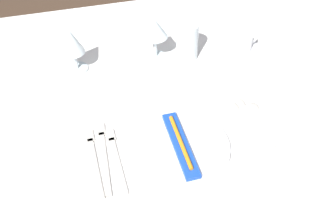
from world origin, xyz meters
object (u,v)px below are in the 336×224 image
(dinner_plate, at_px, (180,148))
(wine_glass_centre, at_px, (155,30))
(fork_outer, at_px, (116,157))
(coffee_cup_left, at_px, (241,40))
(fork_salad, at_px, (94,159))
(dinner_knife, at_px, (236,133))
(spoon_dessert, at_px, (251,120))
(drink_tumbler, at_px, (187,41))
(spoon_tea, at_px, (263,122))
(wine_glass_left, at_px, (72,43))
(spoon_soup, at_px, (242,123))
(fork_inner, at_px, (104,154))
(toothbrush_package, at_px, (180,144))

(dinner_plate, height_order, wine_glass_centre, wine_glass_centre)
(fork_outer, height_order, coffee_cup_left, coffee_cup_left)
(fork_salad, height_order, dinner_knife, same)
(dinner_plate, xyz_separation_m, spoon_dessert, (0.21, 0.05, -0.01))
(wine_glass_centre, height_order, drink_tumbler, wine_glass_centre)
(spoon_tea, bearing_deg, coffee_cup_left, 78.93)
(spoon_dessert, relative_size, wine_glass_left, 1.60)
(dinner_plate, relative_size, wine_glass_left, 1.72)
(fork_salad, relative_size, coffee_cup_left, 2.14)
(dinner_knife, distance_m, spoon_soup, 0.04)
(spoon_tea, distance_m, coffee_cup_left, 0.33)
(dinner_knife, relative_size, spoon_dessert, 1.02)
(dinner_knife, xyz_separation_m, spoon_dessert, (0.06, 0.03, -0.00))
(spoon_soup, relative_size, coffee_cup_left, 2.13)
(dinner_knife, distance_m, spoon_tea, 0.09)
(fork_inner, relative_size, coffee_cup_left, 2.25)
(fork_inner, xyz_separation_m, wine_glass_left, (-0.03, 0.35, 0.10))
(fork_outer, bearing_deg, spoon_tea, 2.33)
(wine_glass_centre, bearing_deg, drink_tumbler, -13.88)
(spoon_dessert, bearing_deg, fork_salad, -176.66)
(dinner_plate, height_order, spoon_dessert, dinner_plate)
(fork_inner, height_order, spoon_tea, spoon_tea)
(spoon_dessert, distance_m, coffee_cup_left, 0.32)
(spoon_tea, height_order, drink_tumbler, drink_tumbler)
(fork_outer, height_order, spoon_tea, spoon_tea)
(fork_salad, bearing_deg, dinner_knife, -1.28)
(toothbrush_package, bearing_deg, spoon_dessert, 13.63)
(wine_glass_left, distance_m, drink_tumbler, 0.35)
(fork_inner, relative_size, spoon_dessert, 0.99)
(dinner_knife, relative_size, spoon_tea, 1.16)
(dinner_plate, distance_m, fork_inner, 0.19)
(fork_salad, height_order, spoon_tea, spoon_tea)
(fork_salad, relative_size, dinner_knife, 0.93)
(fork_salad, distance_m, wine_glass_centre, 0.45)
(dinner_plate, bearing_deg, fork_salad, 172.79)
(dinner_knife, xyz_separation_m, spoon_soup, (0.03, 0.03, -0.00))
(coffee_cup_left, bearing_deg, fork_salad, -147.59)
(toothbrush_package, height_order, dinner_knife, toothbrush_package)
(toothbrush_package, relative_size, dinner_knife, 0.90)
(toothbrush_package, bearing_deg, wine_glass_left, 119.36)
(fork_inner, distance_m, fork_salad, 0.03)
(fork_inner, xyz_separation_m, drink_tumbler, (0.31, 0.33, 0.06))
(dinner_plate, xyz_separation_m, spoon_soup, (0.19, 0.05, -0.01))
(spoon_dessert, relative_size, wine_glass_centre, 1.64)
(drink_tumbler, bearing_deg, dinner_knife, -85.03)
(dinner_plate, xyz_separation_m, wine_glass_left, (-0.22, 0.39, 0.09))
(fork_inner, height_order, dinner_knife, same)
(fork_salad, height_order, wine_glass_left, wine_glass_left)
(spoon_soup, distance_m, wine_glass_left, 0.54)
(wine_glass_left, bearing_deg, fork_inner, -84.71)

